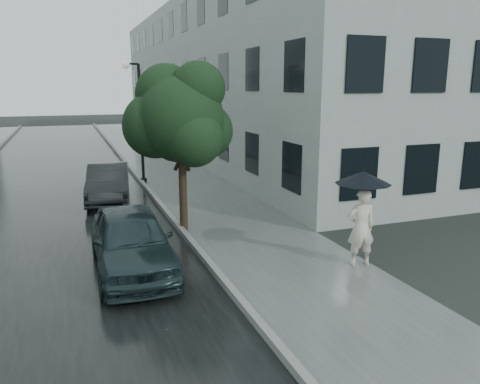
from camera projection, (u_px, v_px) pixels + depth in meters
name	position (u px, v px, depth m)	size (l,w,h in m)	color
ground	(274.00, 259.00, 11.13)	(120.00, 120.00, 0.00)	black
sidewalk	(174.00, 173.00, 22.18)	(3.50, 60.00, 0.01)	slate
kerb_near	(135.00, 174.00, 21.54)	(0.15, 60.00, 0.15)	slate
asphalt_road	(53.00, 180.00, 20.37)	(6.85, 60.00, 0.00)	black
building_near	(226.00, 78.00, 29.80)	(7.02, 36.00, 9.00)	#919E98
pedestrian	(361.00, 227.00, 10.60)	(0.65, 0.43, 1.79)	beige
umbrella	(363.00, 178.00, 10.35)	(1.58, 1.58, 1.31)	black
street_tree	(180.00, 118.00, 12.75)	(3.09, 2.81, 4.70)	#332619
lamp_post	(137.00, 115.00, 19.20)	(0.82, 0.48, 5.00)	black
car_near	(132.00, 240.00, 10.33)	(1.66, 4.12, 1.40)	#1B2C2F
car_far	(108.00, 183.00, 16.71)	(1.38, 3.94, 1.30)	#242629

